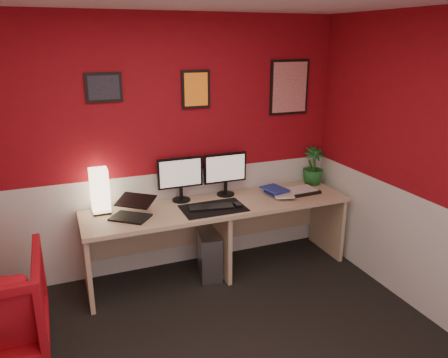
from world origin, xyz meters
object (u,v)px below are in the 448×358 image
laptop (130,207)px  monitor_left (180,173)px  potted_plant (313,166)px  desk (219,238)px  zen_tray (300,191)px  shoji_lamp (100,192)px  monitor_right (226,168)px  pc_tower (209,253)px

laptop → monitor_left: bearing=64.3°
monitor_left → potted_plant: 1.50m
desk → zen_tray: bearing=0.1°
laptop → desk: bearing=41.0°
potted_plant → zen_tray: bearing=-143.6°
shoji_lamp → monitor_left: 0.78m
monitor_left → desk: bearing=-36.3°
monitor_right → shoji_lamp: bearing=-178.9°
laptop → monitor_left: 0.64m
pc_tower → potted_plant: bearing=20.5°
desk → monitor_left: 0.76m
laptop → zen_tray: (1.77, 0.03, -0.09)m
laptop → zen_tray: bearing=39.8°
shoji_lamp → zen_tray: 2.01m
shoji_lamp → zen_tray: size_ratio=1.14×
monitor_right → potted_plant: bearing=-1.4°
zen_tray → monitor_right: bearing=163.5°
monitor_left → pc_tower: size_ratio=1.29×
desk → potted_plant: size_ratio=6.30×
zen_tray → pc_tower: size_ratio=0.78×
shoji_lamp → laptop: shoji_lamp is taller
desk → pc_tower: (-0.10, 0.00, -0.14)m
shoji_lamp → monitor_right: 1.25m
potted_plant → pc_tower: size_ratio=0.92×
pc_tower → shoji_lamp: bearing=-179.6°
shoji_lamp → laptop: (0.22, -0.23, -0.09)m
zen_tray → pc_tower: (-1.02, 0.00, -0.52)m
desk → monitor_right: 0.71m
desk → laptop: bearing=-177.8°
potted_plant → pc_tower: (-1.29, -0.20, -0.71)m
shoji_lamp → monitor_right: bearing=1.1°
shoji_lamp → pc_tower: bearing=-11.4°
desk → potted_plant: (1.18, 0.20, 0.57)m
desk → shoji_lamp: bearing=169.5°
zen_tray → potted_plant: size_ratio=0.85×
monitor_left → monitor_right: (0.47, -0.01, 0.00)m
desk → monitor_left: size_ratio=4.48×
monitor_left → potted_plant: size_ratio=1.40×
monitor_left → zen_tray: size_ratio=1.66×
desk → shoji_lamp: size_ratio=6.50×
zen_tray → shoji_lamp: bearing=174.3°
desk → laptop: laptop is taller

